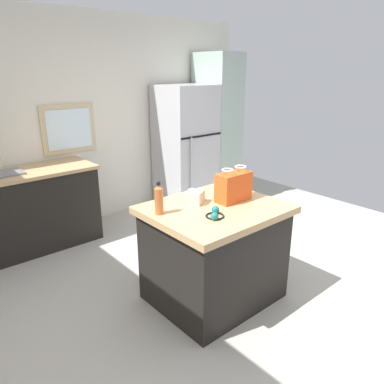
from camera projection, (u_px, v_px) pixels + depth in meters
ground at (237, 297)px, 3.36m from camera, size 6.23×6.23×0.00m
back_wall at (94, 121)px, 4.79m from camera, size 4.85×0.13×2.66m
kitchen_island at (214, 253)px, 3.23m from camera, size 1.11×0.94×0.88m
refrigerator at (185, 147)px, 5.37m from camera, size 0.74×0.74×1.76m
tall_cabinet at (217, 128)px, 5.69m from camera, size 0.49×0.66×2.20m
sink_counter at (29, 209)px, 4.15m from camera, size 1.48×0.64×1.11m
shopping_bag at (234, 187)px, 3.18m from camera, size 0.32×0.15×0.30m
small_box at (195, 197)px, 3.15m from camera, size 0.20×0.19×0.11m
bottle at (159, 200)px, 2.89m from camera, size 0.07×0.07×0.27m
ear_defenders at (215, 214)px, 2.87m from camera, size 0.21×0.21×0.06m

